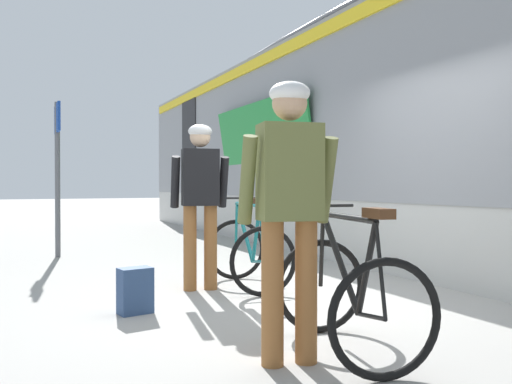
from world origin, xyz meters
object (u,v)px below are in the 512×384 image
Objects in this scene: cyclist_near_in_olive at (289,196)px; platform_sign_post at (57,152)px; bicycle_near_black at (349,294)px; backpack_on_platform at (135,291)px; water_bottle_near_the_bikes at (276,276)px; cyclist_far_in_dark at (200,191)px; train_car at (434,128)px; bicycle_far_teal at (249,251)px.

platform_sign_post is at bearing 98.82° from cyclist_near_in_olive.
backpack_on_platform is (-1.04, 1.70, -0.20)m from bicycle_near_black.
cyclist_near_in_olive is at bearing -115.27° from water_bottle_near_the_bikes.
platform_sign_post is at bearing 109.06° from cyclist_far_in_dark.
cyclist_near_in_olive is at bearing -81.18° from platform_sign_post.
cyclist_near_in_olive reaches higher than backpack_on_platform.
cyclist_far_in_dark is (-3.92, -0.71, -0.91)m from train_car.
bicycle_near_black is 2.01m from backpack_on_platform.
platform_sign_post is at bearing 120.40° from water_bottle_near_the_bikes.
platform_sign_post reaches higher than cyclist_far_in_dark.
platform_sign_post reaches higher than cyclist_near_in_olive.
bicycle_near_black reaches higher than backpack_on_platform.
cyclist_far_in_dark is at bearing 31.37° from backpack_on_platform.
water_bottle_near_the_bikes is (1.12, 2.37, -0.95)m from cyclist_near_in_olive.
cyclist_far_in_dark is 1.53× the size of bicycle_far_teal.
cyclist_near_in_olive is at bearing -80.61° from backpack_on_platform.
cyclist_far_in_dark reaches higher than bicycle_near_black.
cyclist_far_in_dark is 4.40× the size of backpack_on_platform.
train_car is 11.68× the size of cyclist_near_in_olive.
train_car is 11.68× the size of cyclist_far_in_dark.
bicycle_near_black is at bearing -98.06° from bicycle_far_teal.
water_bottle_near_the_bikes is (-3.06, -0.79, -1.86)m from train_car.
bicycle_far_teal is at bearing 81.94° from bicycle_near_black.
bicycle_near_black is (0.19, -2.45, -0.65)m from cyclist_far_in_dark.
train_car is 5.29m from backpack_on_platform.
water_bottle_near_the_bikes is 4.28m from platform_sign_post.
platform_sign_post reaches higher than bicycle_far_teal.
bicycle_far_teal is at bearing -10.50° from cyclist_far_in_dark.
cyclist_near_in_olive is 1.49× the size of bicycle_near_black.
bicycle_far_teal is 2.87× the size of backpack_on_platform.
water_bottle_near_the_bikes is at bearing 11.43° from backpack_on_platform.
backpack_on_platform is at bearing -154.74° from bicycle_far_teal.
bicycle_far_teal is (0.78, 2.36, -0.65)m from cyclist_near_in_olive.
bicycle_near_black is at bearing 0.20° from cyclist_near_in_olive.
train_car is 3.67m from water_bottle_near_the_bikes.
train_car reaches higher than platform_sign_post.
backpack_on_platform reaches higher than water_bottle_near_the_bikes.
train_car reaches higher than bicycle_near_black.
bicycle_far_teal is 4.04m from platform_sign_post.
cyclist_near_in_olive is at bearing -96.05° from cyclist_far_in_dark.
train_car is 17.93× the size of bicycle_far_teal.
bicycle_far_teal is 1.54m from backpack_on_platform.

